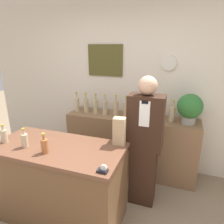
% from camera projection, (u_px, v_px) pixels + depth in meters
% --- Properties ---
extents(back_wall, '(5.20, 0.09, 2.70)m').
position_uv_depth(back_wall, '(129.00, 85.00, 3.17)').
color(back_wall, beige).
rests_on(back_wall, ground_plane).
extents(back_shelf, '(1.98, 0.46, 0.92)m').
position_uv_depth(back_shelf, '(130.00, 144.00, 3.15)').
color(back_shelf, brown).
rests_on(back_shelf, ground_plane).
extents(display_counter, '(1.43, 0.68, 0.92)m').
position_uv_depth(display_counter, '(60.00, 182.00, 2.27)').
color(display_counter, brown).
rests_on(display_counter, ground_plane).
extents(shopkeeper, '(0.41, 0.26, 1.63)m').
position_uv_depth(shopkeeper, '(145.00, 144.00, 2.40)').
color(shopkeeper, '#331E14').
rests_on(shopkeeper, ground_plane).
extents(potted_plant, '(0.34, 0.34, 0.42)m').
position_uv_depth(potted_plant, '(190.00, 107.00, 2.67)').
color(potted_plant, '#9E998E').
rests_on(potted_plant, back_shelf).
extents(paper_bag, '(0.14, 0.11, 0.30)m').
position_uv_depth(paper_bag, '(119.00, 131.00, 2.13)').
color(paper_bag, tan).
rests_on(paper_bag, display_counter).
extents(tape_dispenser, '(0.09, 0.06, 0.07)m').
position_uv_depth(tape_dispenser, '(103.00, 170.00, 1.68)').
color(tape_dispenser, black).
rests_on(tape_dispenser, display_counter).
extents(counter_bottle_0, '(0.07, 0.07, 0.21)m').
position_uv_depth(counter_bottle_0, '(4.00, 136.00, 2.19)').
color(counter_bottle_0, tan).
rests_on(counter_bottle_0, display_counter).
extents(counter_bottle_1, '(0.07, 0.07, 0.21)m').
position_uv_depth(counter_bottle_1, '(25.00, 140.00, 2.09)').
color(counter_bottle_1, tan).
rests_on(counter_bottle_1, display_counter).
extents(counter_bottle_2, '(0.07, 0.07, 0.21)m').
position_uv_depth(counter_bottle_2, '(45.00, 146.00, 1.97)').
color(counter_bottle_2, '#A66134').
rests_on(counter_bottle_2, display_counter).
extents(shelf_bottle_0, '(0.08, 0.08, 0.32)m').
position_uv_depth(shelf_bottle_0, '(77.00, 104.00, 3.25)').
color(shelf_bottle_0, tan).
rests_on(shelf_bottle_0, back_shelf).
extents(shelf_bottle_1, '(0.08, 0.08, 0.32)m').
position_uv_depth(shelf_bottle_1, '(86.00, 105.00, 3.20)').
color(shelf_bottle_1, tan).
rests_on(shelf_bottle_1, back_shelf).
extents(shelf_bottle_2, '(0.08, 0.08, 0.32)m').
position_uv_depth(shelf_bottle_2, '(96.00, 106.00, 3.15)').
color(shelf_bottle_2, tan).
rests_on(shelf_bottle_2, back_shelf).
extents(shelf_bottle_3, '(0.08, 0.08, 0.32)m').
position_uv_depth(shelf_bottle_3, '(105.00, 107.00, 3.08)').
color(shelf_bottle_3, tan).
rests_on(shelf_bottle_3, back_shelf).
extents(shelf_bottle_4, '(0.08, 0.08, 0.32)m').
position_uv_depth(shelf_bottle_4, '(116.00, 108.00, 3.06)').
color(shelf_bottle_4, tan).
rests_on(shelf_bottle_4, back_shelf).
extents(shelf_bottle_5, '(0.08, 0.08, 0.32)m').
position_uv_depth(shelf_bottle_5, '(126.00, 109.00, 2.99)').
color(shelf_bottle_5, tan).
rests_on(shelf_bottle_5, back_shelf).
extents(shelf_bottle_6, '(0.08, 0.08, 0.32)m').
position_uv_depth(shelf_bottle_6, '(137.00, 110.00, 2.94)').
color(shelf_bottle_6, tan).
rests_on(shelf_bottle_6, back_shelf).
extents(shelf_bottle_7, '(0.08, 0.08, 0.32)m').
position_uv_depth(shelf_bottle_7, '(148.00, 111.00, 2.89)').
color(shelf_bottle_7, tan).
rests_on(shelf_bottle_7, back_shelf).
extents(shelf_bottle_8, '(0.08, 0.08, 0.32)m').
position_uv_depth(shelf_bottle_8, '(160.00, 112.00, 2.85)').
color(shelf_bottle_8, tan).
rests_on(shelf_bottle_8, back_shelf).
extents(shelf_bottle_9, '(0.08, 0.08, 0.32)m').
position_uv_depth(shelf_bottle_9, '(172.00, 113.00, 2.79)').
color(shelf_bottle_9, tan).
rests_on(shelf_bottle_9, back_shelf).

